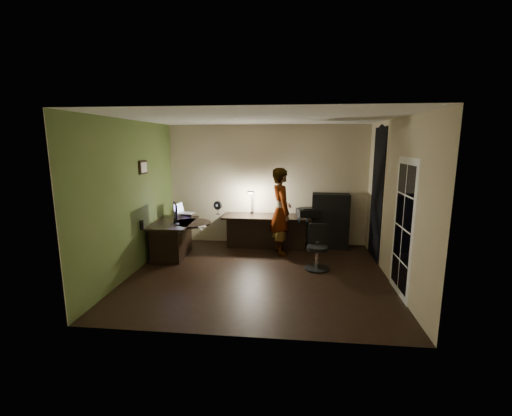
# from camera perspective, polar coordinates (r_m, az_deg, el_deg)

# --- Properties ---
(floor) EXTENTS (4.50, 4.00, 0.01)m
(floor) POSITION_cam_1_polar(r_m,az_deg,el_deg) (6.21, 0.36, -11.03)
(floor) COLOR black
(floor) RESTS_ON ground
(ceiling) EXTENTS (4.50, 4.00, 0.01)m
(ceiling) POSITION_cam_1_polar(r_m,az_deg,el_deg) (5.77, 0.39, 14.80)
(ceiling) COLOR silver
(ceiling) RESTS_ON floor
(wall_back) EXTENTS (4.50, 0.01, 2.70)m
(wall_back) POSITION_cam_1_polar(r_m,az_deg,el_deg) (7.81, 1.84, 3.82)
(wall_back) COLOR #C2B38F
(wall_back) RESTS_ON floor
(wall_front) EXTENTS (4.50, 0.01, 2.70)m
(wall_front) POSITION_cam_1_polar(r_m,az_deg,el_deg) (3.89, -2.58, -3.46)
(wall_front) COLOR #C2B38F
(wall_front) RESTS_ON floor
(wall_left) EXTENTS (0.01, 4.00, 2.70)m
(wall_left) POSITION_cam_1_polar(r_m,az_deg,el_deg) (6.46, -19.96, 1.67)
(wall_left) COLOR #C2B38F
(wall_left) RESTS_ON floor
(wall_right) EXTENTS (0.01, 4.00, 2.70)m
(wall_right) POSITION_cam_1_polar(r_m,az_deg,el_deg) (6.05, 22.16, 0.93)
(wall_right) COLOR #C2B38F
(wall_right) RESTS_ON floor
(green_wall_overlay) EXTENTS (0.00, 4.00, 2.70)m
(green_wall_overlay) POSITION_cam_1_polar(r_m,az_deg,el_deg) (6.45, -19.84, 1.67)
(green_wall_overlay) COLOR #50662D
(green_wall_overlay) RESTS_ON floor
(arched_doorway) EXTENTS (0.01, 0.90, 2.60)m
(arched_doorway) POSITION_cam_1_polar(r_m,az_deg,el_deg) (7.15, 19.52, 2.13)
(arched_doorway) COLOR black
(arched_doorway) RESTS_ON floor
(french_door) EXTENTS (0.02, 0.92, 2.10)m
(french_door) POSITION_cam_1_polar(r_m,az_deg,el_deg) (5.58, 23.28, -3.08)
(french_door) COLOR white
(french_door) RESTS_ON floor
(framed_picture) EXTENTS (0.04, 0.30, 0.25)m
(framed_picture) POSITION_cam_1_polar(r_m,az_deg,el_deg) (6.79, -18.32, 6.45)
(framed_picture) COLOR black
(framed_picture) RESTS_ON wall_left
(desk_left) EXTENTS (0.82, 1.29, 0.72)m
(desk_left) POSITION_cam_1_polar(r_m,az_deg,el_deg) (7.23, -13.50, -5.06)
(desk_left) COLOR black
(desk_left) RESTS_ON floor
(desk_right) EXTENTS (1.92, 0.67, 0.72)m
(desk_right) POSITION_cam_1_polar(r_m,az_deg,el_deg) (7.63, 1.72, -3.93)
(desk_right) COLOR black
(desk_right) RESTS_ON floor
(cabinet) EXTENTS (0.83, 0.45, 1.21)m
(cabinet) POSITION_cam_1_polar(r_m,az_deg,el_deg) (7.75, 12.25, -2.09)
(cabinet) COLOR black
(cabinet) RESTS_ON floor
(laptop_stand) EXTENTS (0.25, 0.22, 0.09)m
(laptop_stand) POSITION_cam_1_polar(r_m,az_deg,el_deg) (7.55, -11.48, -1.21)
(laptop_stand) COLOR silver
(laptop_stand) RESTS_ON desk_left
(laptop) EXTENTS (0.37, 0.36, 0.22)m
(laptop) POSITION_cam_1_polar(r_m,az_deg,el_deg) (7.52, -11.52, -0.05)
(laptop) COLOR silver
(laptop) RESTS_ON laptop_stand
(monitor) EXTENTS (0.28, 0.46, 0.31)m
(monitor) POSITION_cam_1_polar(r_m,az_deg,el_deg) (6.93, -13.43, -1.46)
(monitor) COLOR black
(monitor) RESTS_ON desk_left
(mouse) EXTENTS (0.08, 0.10, 0.03)m
(mouse) POSITION_cam_1_polar(r_m,az_deg,el_deg) (6.40, -9.17, -3.58)
(mouse) COLOR silver
(mouse) RESTS_ON desk_left
(phone) EXTENTS (0.11, 0.15, 0.01)m
(phone) POSITION_cam_1_polar(r_m,az_deg,el_deg) (7.16, -12.35, -2.24)
(phone) COLOR black
(phone) RESTS_ON desk_left
(pen) EXTENTS (0.06, 0.14, 0.01)m
(pen) POSITION_cam_1_polar(r_m,az_deg,el_deg) (6.75, -15.10, -3.17)
(pen) COLOR black
(pen) RESTS_ON desk_left
(speaker) EXTENTS (0.09, 0.09, 0.18)m
(speaker) POSITION_cam_1_polar(r_m,az_deg,el_deg) (6.70, -18.50, -2.72)
(speaker) COLOR black
(speaker) RESTS_ON desk_left
(notepad) EXTENTS (0.23, 0.27, 0.01)m
(notepad) POSITION_cam_1_polar(r_m,az_deg,el_deg) (6.70, -9.01, -3.01)
(notepad) COLOR silver
(notepad) RESTS_ON desk_left
(desk_fan) EXTENTS (0.22, 0.18, 0.30)m
(desk_fan) POSITION_cam_1_polar(r_m,az_deg,el_deg) (7.78, -6.37, 0.05)
(desk_fan) COLOR black
(desk_fan) RESTS_ON desk_right
(headphones) EXTENTS (0.22, 0.14, 0.10)m
(headphones) POSITION_cam_1_polar(r_m,az_deg,el_deg) (7.05, 7.85, -1.98)
(headphones) COLOR #21528B
(headphones) RESTS_ON desk_right
(printer) EXTENTS (0.53, 0.46, 0.20)m
(printer) POSITION_cam_1_polar(r_m,az_deg,el_deg) (7.56, 8.62, -0.73)
(printer) COLOR black
(printer) RESTS_ON desk_right
(desk_lamp) EXTENTS (0.14, 0.27, 0.59)m
(desk_lamp) POSITION_cam_1_polar(r_m,az_deg,el_deg) (7.72, -0.71, 1.11)
(desk_lamp) COLOR black
(desk_lamp) RESTS_ON desk_right
(office_chair) EXTENTS (0.47, 0.47, 0.82)m
(office_chair) POSITION_cam_1_polar(r_m,az_deg,el_deg) (6.40, 10.21, -6.55)
(office_chair) COLOR black
(office_chair) RESTS_ON floor
(person) EXTENTS (0.61, 0.75, 1.81)m
(person) POSITION_cam_1_polar(r_m,az_deg,el_deg) (7.11, 4.18, -0.56)
(person) COLOR #D8A88C
(person) RESTS_ON floor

